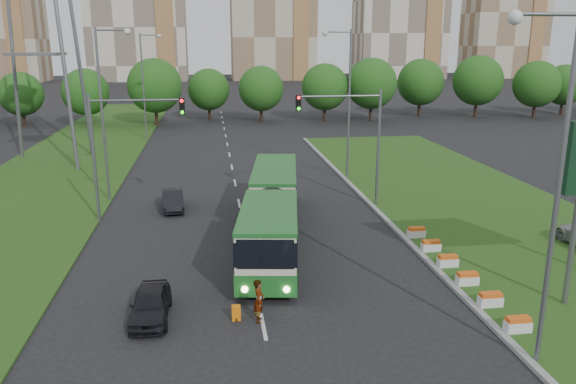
{
  "coord_description": "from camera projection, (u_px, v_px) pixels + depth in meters",
  "views": [
    {
      "loc": [
        -4.82,
        -26.22,
        10.98
      ],
      "look_at": [
        -0.49,
        4.92,
        2.6
      ],
      "focal_mm": 35.0,
      "sensor_mm": 36.0,
      "label": 1
    }
  ],
  "objects": [
    {
      "name": "apartment_tower_east",
      "position": [
        401.0,
        1.0,
        173.39
      ],
      "size": [
        27.0,
        15.0,
        47.0
      ],
      "primitive_type": "cube",
      "color": "beige",
      "rests_on": "ground"
    },
    {
      "name": "lane_markings",
      "position": [
        234.0,
        177.0,
        47.3
      ],
      "size": [
        0.2,
        100.0,
        0.01
      ],
      "primitive_type": null,
      "color": "silver",
      "rests_on": "ground"
    },
    {
      "name": "ground",
      "position": [
        311.0,
        266.0,
        28.56
      ],
      "size": [
        360.0,
        360.0,
        0.0
      ],
      "primitive_type": "plane",
      "color": "black",
      "rests_on": "ground"
    },
    {
      "name": "street_lamps",
      "position": [
        239.0,
        122.0,
        36.19
      ],
      "size": [
        36.0,
        60.0,
        12.0
      ],
      "primitive_type": null,
      "color": "slate",
      "rests_on": "ground"
    },
    {
      "name": "pedestrian",
      "position": [
        259.0,
        301.0,
        22.64
      ],
      "size": [
        0.54,
        0.73,
        1.81
      ],
      "primitive_type": "imported",
      "rotation": [
        0.0,
        0.0,
        1.4
      ],
      "color": "gray",
      "rests_on": "ground"
    },
    {
      "name": "flower_planters",
      "position": [
        457.0,
        269.0,
        26.95
      ],
      "size": [
        1.1,
        11.5,
        0.6
      ],
      "primitive_type": null,
      "color": "silver",
      "rests_on": "grass_median"
    },
    {
      "name": "tree_line",
      "position": [
        312.0,
        89.0,
        81.37
      ],
      "size": [
        120.0,
        8.0,
        9.0
      ],
      "primitive_type": null,
      "color": "#184913",
      "rests_on": "ground"
    },
    {
      "name": "traffic_mast_median",
      "position": [
        356.0,
        130.0,
        37.39
      ],
      "size": [
        5.76,
        0.32,
        8.0
      ],
      "color": "slate",
      "rests_on": "ground"
    },
    {
      "name": "traffic_mast_left",
      "position": [
        119.0,
        138.0,
        34.41
      ],
      "size": [
        5.76,
        0.32,
        8.0
      ],
      "color": "slate",
      "rests_on": "ground"
    },
    {
      "name": "articulated_bus",
      "position": [
        270.0,
        209.0,
        32.1
      ],
      "size": [
        2.71,
        17.41,
        2.87
      ],
      "rotation": [
        0.0,
        0.0,
        -0.15
      ],
      "color": "beige",
      "rests_on": "ground"
    },
    {
      "name": "shopping_trolley",
      "position": [
        236.0,
        313.0,
        22.9
      ],
      "size": [
        0.36,
        0.38,
        0.61
      ],
      "rotation": [
        0.0,
        0.0,
        -0.01
      ],
      "color": "orange",
      "rests_on": "ground"
    },
    {
      "name": "midrise_east",
      "position": [
        506.0,
        13.0,
        178.95
      ],
      "size": [
        24.0,
        14.0,
        40.0
      ],
      "primitive_type": "cube",
      "color": "#C0B59A",
      "rests_on": "ground"
    },
    {
      "name": "car_left_near",
      "position": [
        151.0,
        304.0,
        22.93
      ],
      "size": [
        1.57,
        3.81,
        1.29
      ],
      "primitive_type": "imported",
      "rotation": [
        0.0,
        0.0,
        -0.01
      ],
      "color": "black",
      "rests_on": "ground"
    },
    {
      "name": "left_verge",
      "position": [
        63.0,
        169.0,
        50.08
      ],
      "size": [
        12.0,
        110.0,
        0.1
      ],
      "primitive_type": "cube",
      "color": "#254C15",
      "rests_on": "ground"
    },
    {
      "name": "car_left_far",
      "position": [
        173.0,
        200.0,
        38.05
      ],
      "size": [
        1.75,
        4.03,
        1.29
      ],
      "primitive_type": "imported",
      "rotation": [
        0.0,
        0.0,
        0.1
      ],
      "color": "black",
      "rests_on": "ground"
    },
    {
      "name": "median_kerb",
      "position": [
        380.0,
        213.0,
        37.0
      ],
      "size": [
        0.3,
        60.0,
        0.18
      ],
      "primitive_type": "cube",
      "color": "gray",
      "rests_on": "ground"
    },
    {
      "name": "grass_median",
      "position": [
        479.0,
        209.0,
        37.93
      ],
      "size": [
        14.0,
        60.0,
        0.15
      ],
      "primitive_type": "cube",
      "color": "#254C15",
      "rests_on": "ground"
    }
  ]
}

